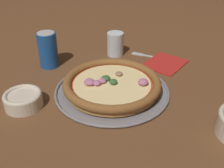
# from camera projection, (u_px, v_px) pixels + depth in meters

# --- Properties ---
(ground_plane) EXTENTS (3.00, 3.00, 0.00)m
(ground_plane) POSITION_uv_depth(u_px,v_px,m) (112.00, 92.00, 0.79)
(ground_plane) COLOR brown
(pizza_tray) EXTENTS (0.34, 0.34, 0.01)m
(pizza_tray) POSITION_uv_depth(u_px,v_px,m) (112.00, 90.00, 0.79)
(pizza_tray) COLOR gray
(pizza_tray) RESTS_ON ground_plane
(pizza) EXTENTS (0.29, 0.29, 0.04)m
(pizza) POSITION_uv_depth(u_px,v_px,m) (112.00, 84.00, 0.78)
(pizza) COLOR #BC7F42
(pizza) RESTS_ON pizza_tray
(bowl_near) EXTENTS (0.10, 0.10, 0.04)m
(bowl_near) POSITION_uv_depth(u_px,v_px,m) (23.00, 99.00, 0.72)
(bowl_near) COLOR beige
(bowl_near) RESTS_ON ground_plane
(drinking_cup) EXTENTS (0.06, 0.06, 0.09)m
(drinking_cup) POSITION_uv_depth(u_px,v_px,m) (115.00, 44.00, 0.99)
(drinking_cup) COLOR silver
(drinking_cup) RESTS_ON ground_plane
(napkin) EXTENTS (0.18, 0.16, 0.01)m
(napkin) POSITION_uv_depth(u_px,v_px,m) (165.00, 63.00, 0.94)
(napkin) COLOR #B2231E
(napkin) RESTS_ON ground_plane
(fork) EXTENTS (0.10, 0.15, 0.00)m
(fork) POSITION_uv_depth(u_px,v_px,m) (149.00, 56.00, 1.00)
(fork) COLOR #B7B7BC
(fork) RESTS_ON ground_plane
(beverage_can) EXTENTS (0.07, 0.07, 0.12)m
(beverage_can) POSITION_uv_depth(u_px,v_px,m) (48.00, 50.00, 0.90)
(beverage_can) COLOR #194C99
(beverage_can) RESTS_ON ground_plane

